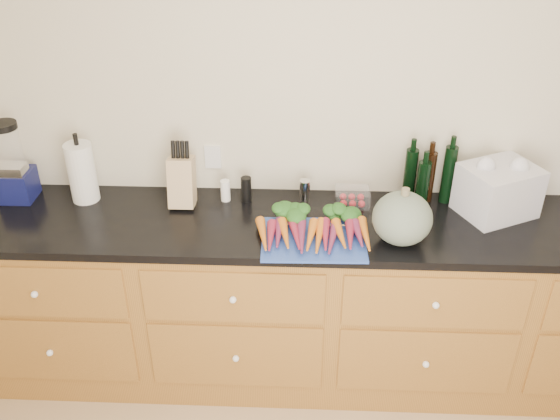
{
  "coord_description": "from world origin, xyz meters",
  "views": [
    {
      "loc": [
        -0.15,
        -1.17,
        2.51
      ],
      "look_at": [
        -0.25,
        1.2,
        1.06
      ],
      "focal_mm": 40.0,
      "sensor_mm": 36.0,
      "label": 1
    }
  ],
  "objects_px": {
    "carrots": "(314,229)",
    "tomato_box": "(352,197)",
    "squash": "(402,218)",
    "cutting_board": "(313,239)",
    "blender_appliance": "(13,166)",
    "paper_towel": "(82,173)",
    "knife_block": "(182,182)"
  },
  "relations": [
    {
      "from": "carrots",
      "to": "tomato_box",
      "type": "distance_m",
      "value": 0.35
    },
    {
      "from": "cutting_board",
      "to": "tomato_box",
      "type": "relative_size",
      "value": 2.81
    },
    {
      "from": "carrots",
      "to": "blender_appliance",
      "type": "xyz_separation_m",
      "value": [
        -1.46,
        0.28,
        0.14
      ]
    },
    {
      "from": "blender_appliance",
      "to": "tomato_box",
      "type": "xyz_separation_m",
      "value": [
        1.65,
        0.01,
        -0.14
      ]
    },
    {
      "from": "carrots",
      "to": "tomato_box",
      "type": "relative_size",
      "value": 3.03
    },
    {
      "from": "blender_appliance",
      "to": "tomato_box",
      "type": "distance_m",
      "value": 1.66
    },
    {
      "from": "squash",
      "to": "cutting_board",
      "type": "bearing_deg",
      "value": -177.89
    },
    {
      "from": "blender_appliance",
      "to": "paper_towel",
      "type": "distance_m",
      "value": 0.34
    },
    {
      "from": "squash",
      "to": "blender_appliance",
      "type": "bearing_deg",
      "value": 170.67
    },
    {
      "from": "paper_towel",
      "to": "knife_block",
      "type": "bearing_deg",
      "value": -2.33
    },
    {
      "from": "cutting_board",
      "to": "knife_block",
      "type": "bearing_deg",
      "value": 154.78
    },
    {
      "from": "knife_block",
      "to": "tomato_box",
      "type": "xyz_separation_m",
      "value": [
        0.83,
        0.03,
        -0.08
      ]
    },
    {
      "from": "tomato_box",
      "to": "cutting_board",
      "type": "bearing_deg",
      "value": -120.05
    },
    {
      "from": "cutting_board",
      "to": "blender_appliance",
      "type": "xyz_separation_m",
      "value": [
        -1.46,
        0.32,
        0.17
      ]
    },
    {
      "from": "knife_block",
      "to": "tomato_box",
      "type": "height_order",
      "value": "knife_block"
    },
    {
      "from": "squash",
      "to": "blender_appliance",
      "type": "height_order",
      "value": "blender_appliance"
    },
    {
      "from": "squash",
      "to": "paper_towel",
      "type": "relative_size",
      "value": 0.88
    },
    {
      "from": "squash",
      "to": "knife_block",
      "type": "bearing_deg",
      "value": 164.38
    },
    {
      "from": "squash",
      "to": "blender_appliance",
      "type": "xyz_separation_m",
      "value": [
        -1.85,
        0.3,
        0.06
      ]
    },
    {
      "from": "carrots",
      "to": "paper_towel",
      "type": "bearing_deg",
      "value": 165.99
    },
    {
      "from": "carrots",
      "to": "tomato_box",
      "type": "xyz_separation_m",
      "value": [
        0.19,
        0.29,
        -0.0
      ]
    },
    {
      "from": "tomato_box",
      "to": "blender_appliance",
      "type": "bearing_deg",
      "value": -179.58
    },
    {
      "from": "knife_block",
      "to": "paper_towel",
      "type": "bearing_deg",
      "value": 177.67
    },
    {
      "from": "blender_appliance",
      "to": "tomato_box",
      "type": "height_order",
      "value": "blender_appliance"
    },
    {
      "from": "cutting_board",
      "to": "carrots",
      "type": "height_order",
      "value": "carrots"
    },
    {
      "from": "cutting_board",
      "to": "squash",
      "type": "relative_size",
      "value": 1.75
    },
    {
      "from": "paper_towel",
      "to": "carrots",
      "type": "bearing_deg",
      "value": -14.01
    },
    {
      "from": "cutting_board",
      "to": "blender_appliance",
      "type": "height_order",
      "value": "blender_appliance"
    },
    {
      "from": "tomato_box",
      "to": "carrots",
      "type": "bearing_deg",
      "value": -123.23
    },
    {
      "from": "carrots",
      "to": "squash",
      "type": "xyz_separation_m",
      "value": [
        0.39,
        -0.02,
        0.08
      ]
    },
    {
      "from": "blender_appliance",
      "to": "paper_towel",
      "type": "relative_size",
      "value": 1.35
    },
    {
      "from": "squash",
      "to": "tomato_box",
      "type": "xyz_separation_m",
      "value": [
        -0.19,
        0.32,
        -0.08
      ]
    }
  ]
}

